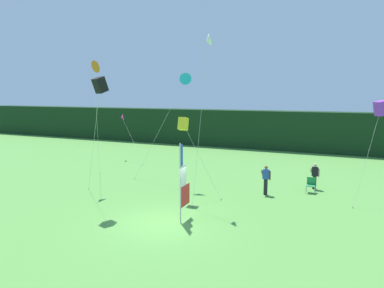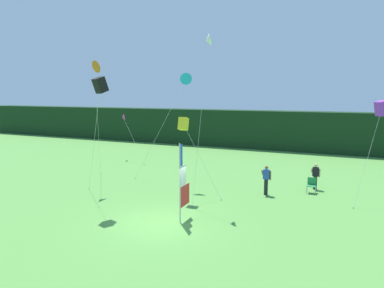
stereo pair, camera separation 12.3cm
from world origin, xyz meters
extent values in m
plane|color=#518E3D|center=(0.00, 0.00, 0.00)|extent=(120.00, 120.00, 0.00)
cube|color=black|center=(0.00, 23.10, 2.00)|extent=(80.00, 2.40, 4.01)
cylinder|color=#B7B7BC|center=(0.73, 0.34, 1.82)|extent=(0.06, 0.06, 3.63)
cube|color=red|center=(0.73, 0.85, 1.14)|extent=(0.02, 0.97, 0.97)
cube|color=white|center=(0.73, 0.67, 2.11)|extent=(0.02, 0.60, 0.97)
cube|color=blue|center=(0.73, 0.49, 3.08)|extent=(0.02, 0.23, 0.97)
cylinder|color=black|center=(5.90, 8.58, 0.41)|extent=(0.22, 0.22, 0.82)
cube|color=black|center=(5.90, 8.58, 1.10)|extent=(0.36, 0.20, 0.55)
sphere|color=tan|center=(5.90, 8.58, 1.49)|extent=(0.20, 0.20, 0.20)
cylinder|color=tan|center=(5.67, 8.64, 1.15)|extent=(0.09, 0.48, 0.42)
cylinder|color=tan|center=(6.13, 8.59, 1.05)|extent=(0.09, 0.14, 0.56)
cylinder|color=black|center=(3.39, 6.23, 0.46)|extent=(0.22, 0.22, 0.93)
cube|color=#284CA8|center=(3.39, 6.23, 1.21)|extent=(0.36, 0.20, 0.56)
sphere|color=brown|center=(3.39, 6.23, 1.60)|extent=(0.20, 0.20, 0.20)
cylinder|color=brown|center=(3.16, 6.29, 1.26)|extent=(0.09, 0.48, 0.42)
cylinder|color=brown|center=(3.62, 6.23, 1.16)|extent=(0.09, 0.14, 0.56)
cylinder|color=#BCBCC1|center=(5.52, 7.37, 0.21)|extent=(0.03, 0.03, 0.42)
cylinder|color=#BCBCC1|center=(6.00, 7.37, 0.21)|extent=(0.03, 0.03, 0.42)
cylinder|color=#BCBCC1|center=(5.52, 7.85, 0.21)|extent=(0.03, 0.03, 0.42)
cylinder|color=#BCBCC1|center=(6.00, 7.85, 0.21)|extent=(0.03, 0.03, 0.42)
cube|color=#237F42|center=(5.76, 7.61, 0.43)|extent=(0.48, 0.48, 0.03)
cube|color=#237F42|center=(5.76, 7.85, 0.67)|extent=(0.48, 0.03, 0.44)
cylinder|color=brown|center=(1.39, 4.19, 0.04)|extent=(0.03, 0.03, 0.08)
cylinder|color=silver|center=(0.34, 3.99, 2.08)|extent=(2.11, 0.42, 4.17)
cube|color=yellow|center=(-0.70, 3.78, 4.16)|extent=(0.46, 0.61, 0.76)
cylinder|color=brown|center=(-8.65, 6.56, 0.04)|extent=(0.03, 0.03, 0.08)
cylinder|color=silver|center=(-7.64, 5.21, 3.67)|extent=(2.06, 2.73, 7.35)
cone|color=orange|center=(-6.62, 3.85, 7.35)|extent=(0.45, 0.75, 0.79)
cylinder|color=brown|center=(-5.55, 6.28, 0.04)|extent=(0.03, 0.03, 0.08)
cylinder|color=silver|center=(-3.73, 6.52, 3.34)|extent=(3.66, 0.50, 6.68)
cone|color=#23B2C6|center=(-1.90, 6.77, 6.68)|extent=(0.83, 0.59, 0.78)
cylinder|color=brown|center=(-6.74, 3.04, 0.04)|extent=(0.03, 0.03, 0.08)
cylinder|color=silver|center=(-5.28, 1.92, 3.10)|extent=(2.94, 2.24, 6.21)
cube|color=black|center=(-3.82, 0.81, 6.20)|extent=(0.69, 0.82, 0.85)
cylinder|color=brown|center=(-7.41, 10.62, 0.04)|extent=(0.03, 0.03, 0.08)
cylinder|color=silver|center=(-9.06, 11.54, 1.85)|extent=(3.31, 1.86, 3.71)
cone|color=#DB33A8|center=(-10.71, 12.46, 3.70)|extent=(0.53, 0.62, 0.58)
cylinder|color=brown|center=(0.41, 2.43, 0.04)|extent=(0.03, 0.03, 0.08)
cylinder|color=silver|center=(0.57, 3.08, 4.23)|extent=(0.33, 1.30, 8.47)
cone|color=white|center=(0.73, 3.72, 8.47)|extent=(0.57, 0.68, 0.62)
cylinder|color=brown|center=(7.96, 5.56, 0.04)|extent=(0.03, 0.03, 0.08)
cylinder|color=silver|center=(8.53, 6.70, 2.51)|extent=(1.14, 2.29, 5.02)
cube|color=purple|center=(9.09, 7.83, 5.01)|extent=(0.83, 0.81, 0.86)
camera|label=1|loc=(7.05, -13.00, 5.78)|focal=31.95mm
camera|label=2|loc=(7.16, -12.95, 5.78)|focal=31.95mm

